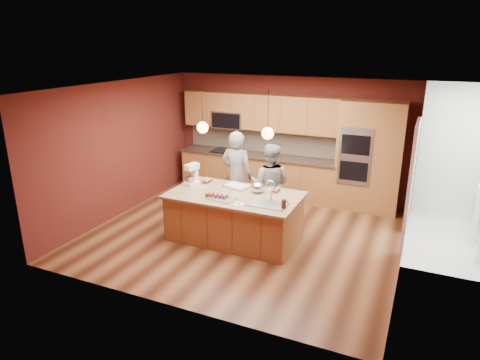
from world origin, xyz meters
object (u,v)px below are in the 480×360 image
at_px(island, 235,216).
at_px(stand_mixer, 192,176).
at_px(mixing_bowl, 258,187).
at_px(person_left, 237,175).
at_px(person_right, 270,184).

bearing_deg(island, stand_mixer, 171.19).
bearing_deg(stand_mixer, mixing_bowl, 18.47).
relative_size(person_left, mixing_bowl, 7.42).
bearing_deg(island, person_left, 112.95).
relative_size(person_left, person_right, 1.12).
bearing_deg(person_left, stand_mixer, 50.65).
bearing_deg(island, person_right, 70.72).
bearing_deg(mixing_bowl, stand_mixer, -175.43).
relative_size(island, stand_mixer, 5.74).
bearing_deg(mixing_bowl, person_right, 90.92).
relative_size(island, mixing_bowl, 9.66).
distance_m(person_right, stand_mixer, 1.50).
bearing_deg(stand_mixer, island, 5.09).
bearing_deg(person_left, mixing_bowl, 134.68).
xyz_separation_m(person_right, mixing_bowl, (0.01, -0.66, 0.15)).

